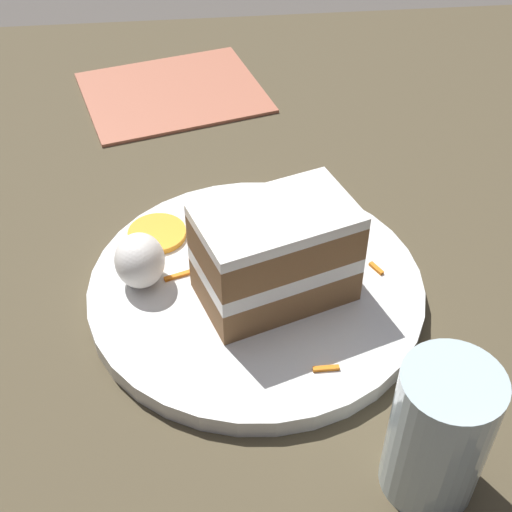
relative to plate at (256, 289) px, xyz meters
name	(u,v)px	position (x,y,z in m)	size (l,w,h in m)	color
ground_plane	(310,276)	(-0.05, 0.06, -0.04)	(6.00, 6.00, 0.00)	#4C4742
dining_table	(311,265)	(-0.05, 0.06, -0.02)	(1.06, 1.13, 0.03)	#4C422D
plate	(256,289)	(0.00, 0.00, 0.00)	(0.29, 0.29, 0.02)	white
cake_slice	(275,254)	(0.01, 0.01, 0.05)	(0.11, 0.14, 0.09)	brown
cream_dollop	(140,260)	(-0.01, -0.10, 0.03)	(0.05, 0.04, 0.05)	white
orange_garnish	(157,234)	(-0.07, -0.09, 0.01)	(0.05, 0.05, 0.01)	orange
carrot_shreds_scatter	(293,257)	(-0.03, 0.04, 0.01)	(0.20, 0.19, 0.00)	orange
drinking_glass	(437,440)	(0.19, 0.10, 0.04)	(0.07, 0.07, 0.11)	silver
menu_card	(173,92)	(-0.36, -0.07, -0.01)	(0.18, 0.22, 0.00)	#B2664C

